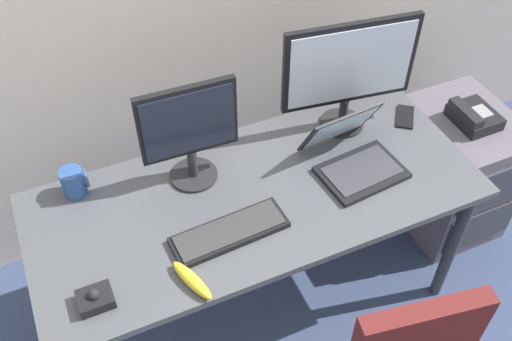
% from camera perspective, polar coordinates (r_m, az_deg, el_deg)
% --- Properties ---
extents(ground_plane, '(8.00, 8.00, 0.00)m').
position_cam_1_polar(ground_plane, '(2.74, -0.00, -12.41)').
color(ground_plane, '#394668').
extents(desk, '(1.67, 0.72, 0.73)m').
position_cam_1_polar(desk, '(2.20, -0.00, -3.50)').
color(desk, '#4C4E53').
rests_on(desk, ground).
extents(file_cabinet, '(0.42, 0.53, 0.65)m').
position_cam_1_polar(file_cabinet, '(2.94, 18.70, 0.01)').
color(file_cabinet, '#605965').
rests_on(file_cabinet, ground).
extents(desk_phone, '(0.17, 0.20, 0.09)m').
position_cam_1_polar(desk_phone, '(2.70, 20.53, 5.01)').
color(desk_phone, black).
rests_on(desk_phone, file_cabinet).
extents(monitor_main, '(0.53, 0.18, 0.48)m').
position_cam_1_polar(monitor_main, '(2.27, 9.15, 9.77)').
color(monitor_main, '#262628').
rests_on(monitor_main, desk).
extents(monitor_side, '(0.36, 0.18, 0.42)m').
position_cam_1_polar(monitor_side, '(2.05, -6.60, 3.99)').
color(monitor_side, '#262628').
rests_on(monitor_side, desk).
extents(keyboard, '(0.42, 0.16, 0.03)m').
position_cam_1_polar(keyboard, '(2.02, -2.61, -6.04)').
color(keyboard, black).
rests_on(keyboard, desk).
extents(laptop, '(0.34, 0.36, 0.22)m').
position_cam_1_polar(laptop, '(2.25, 9.56, 1.47)').
color(laptop, black).
rests_on(laptop, desk).
extents(trackball_mouse, '(0.11, 0.09, 0.07)m').
position_cam_1_polar(trackball_mouse, '(1.92, -15.47, -12.01)').
color(trackball_mouse, black).
rests_on(trackball_mouse, desk).
extents(coffee_mug, '(0.10, 0.09, 0.11)m').
position_cam_1_polar(coffee_mug, '(2.21, -17.41, -1.09)').
color(coffee_mug, '#2F5095').
rests_on(coffee_mug, desk).
extents(cell_phone, '(0.14, 0.15, 0.01)m').
position_cam_1_polar(cell_phone, '(2.53, 14.42, 5.13)').
color(cell_phone, black).
rests_on(cell_phone, desk).
extents(banana, '(0.11, 0.19, 0.04)m').
position_cam_1_polar(banana, '(1.90, -6.30, -10.64)').
color(banana, yellow).
rests_on(banana, desk).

